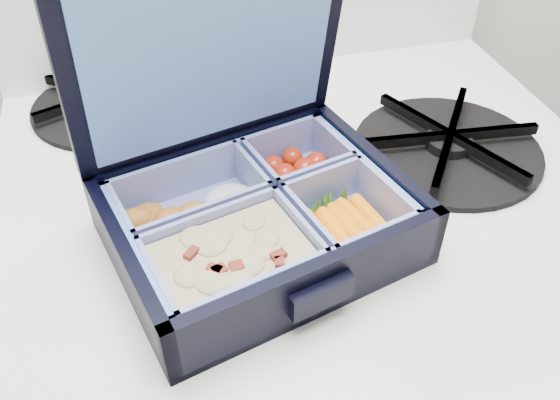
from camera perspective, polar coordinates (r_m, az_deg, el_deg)
name	(u,v)px	position (r m, az deg, el deg)	size (l,w,h in m)	color
bento_box	(259,219)	(0.49, -2.01, -1.84)	(0.24, 0.18, 0.06)	black
burner_grate	(449,141)	(0.62, 15.95, 5.53)	(0.19, 0.19, 0.03)	black
burner_grate_rear	(109,100)	(0.70, -16.14, 9.20)	(0.17, 0.17, 0.02)	black
fork	(235,157)	(0.60, -4.39, 4.11)	(0.03, 0.20, 0.01)	#ADADBB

